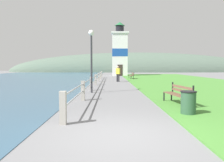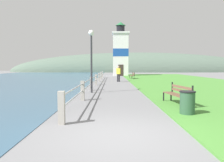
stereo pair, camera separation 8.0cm
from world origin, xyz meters
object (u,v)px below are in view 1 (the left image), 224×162
(park_bench_near, at_px, (179,93))
(park_bench_midway, at_px, (132,75))
(lighthouse, at_px, (120,52))
(person_strolling, at_px, (118,73))
(trash_bin, at_px, (188,103))
(lamp_post, at_px, (91,50))

(park_bench_near, relative_size, park_bench_midway, 1.05)
(lighthouse, relative_size, person_strolling, 5.58)
(park_bench_midway, height_order, trash_bin, park_bench_midway)
(person_strolling, bearing_deg, park_bench_near, -144.37)
(park_bench_midway, distance_m, lamp_post, 15.82)
(park_bench_near, height_order, lighthouse, lighthouse)
(lighthouse, relative_size, lamp_post, 2.44)
(park_bench_near, bearing_deg, lamp_post, -55.48)
(lighthouse, bearing_deg, park_bench_midway, -83.72)
(trash_bin, bearing_deg, park_bench_midway, 89.60)
(park_bench_near, relative_size, trash_bin, 2.41)
(park_bench_near, height_order, person_strolling, person_strolling)
(trash_bin, bearing_deg, lamp_post, 120.77)
(trash_bin, xyz_separation_m, lamp_post, (-3.87, 6.50, 2.31))
(lighthouse, xyz_separation_m, person_strolling, (-0.83, -15.85, -3.34))
(park_bench_midway, bearing_deg, park_bench_near, 88.49)
(person_strolling, xyz_separation_m, lamp_post, (-2.01, -10.00, 1.80))
(lighthouse, bearing_deg, person_strolling, -93.01)
(park_bench_near, xyz_separation_m, lamp_post, (-4.14, 4.58, 2.20))
(park_bench_midway, distance_m, lighthouse, 11.41)
(person_strolling, height_order, lamp_post, lamp_post)
(lamp_post, bearing_deg, trash_bin, -59.23)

